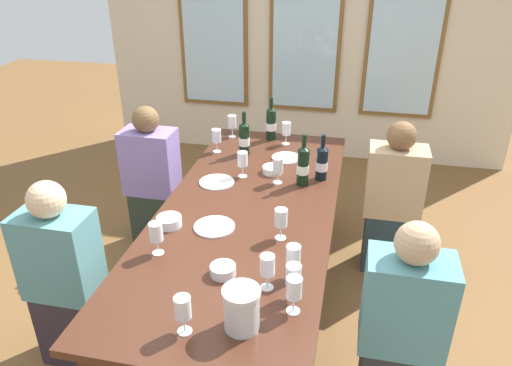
{
  "coord_description": "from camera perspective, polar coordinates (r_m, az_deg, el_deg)",
  "views": [
    {
      "loc": [
        0.56,
        -2.38,
        2.16
      ],
      "look_at": [
        0.0,
        0.23,
        0.79
      ],
      "focal_mm": 33.9,
      "sensor_mm": 36.0,
      "label": 1
    }
  ],
  "objects": [
    {
      "name": "wine_glass_3",
      "position": [
        2.49,
        2.97,
        -4.28
      ],
      "size": [
        0.07,
        0.07,
        0.17
      ],
      "color": "white",
      "rests_on": "dining_table"
    },
    {
      "name": "wine_bottle_3",
      "position": [
        3.48,
        -1.4,
        5.32
      ],
      "size": [
        0.08,
        0.08,
        0.32
      ],
      "color": "black",
      "rests_on": "dining_table"
    },
    {
      "name": "seated_person_0",
      "position": [
        2.81,
        -21.68,
        -10.59
      ],
      "size": [
        0.38,
        0.24,
        1.11
      ],
      "color": "#332931",
      "rests_on": "ground"
    },
    {
      "name": "metal_pitcher",
      "position": [
        1.98,
        -1.71,
        -14.61
      ],
      "size": [
        0.16,
        0.16,
        0.19
      ],
      "color": "silver",
      "rests_on": "dining_table"
    },
    {
      "name": "wine_bottle_2",
      "position": [
        3.14,
        7.77,
        2.4
      ],
      "size": [
        0.08,
        0.08,
        0.31
      ],
      "color": "black",
      "rests_on": "dining_table"
    },
    {
      "name": "seated_person_2",
      "position": [
        3.67,
        -12.12,
        0.13
      ],
      "size": [
        0.38,
        0.24,
        1.11
      ],
      "color": "#2C352D",
      "rests_on": "ground"
    },
    {
      "name": "ground_plane",
      "position": [
        3.26,
        -0.87,
        -14.28
      ],
      "size": [
        12.0,
        12.0,
        0.0
      ],
      "primitive_type": "plane",
      "color": "brown"
    },
    {
      "name": "seated_person_1",
      "position": [
        2.43,
        16.73,
        -16.42
      ],
      "size": [
        0.38,
        0.24,
        1.11
      ],
      "color": "#2C3034",
      "rests_on": "ground"
    },
    {
      "name": "tasting_bowl_1",
      "position": [
        3.23,
        1.97,
        1.6
      ],
      "size": [
        0.14,
        0.14,
        0.05
      ],
      "primitive_type": "cylinder",
      "color": "white",
      "rests_on": "dining_table"
    },
    {
      "name": "white_plate_2",
      "position": [
        3.11,
        -4.66,
        0.11
      ],
      "size": [
        0.23,
        0.23,
        0.01
      ],
      "primitive_type": "cylinder",
      "color": "white",
      "rests_on": "dining_table"
    },
    {
      "name": "wine_glass_4",
      "position": [
        3.53,
        -4.69,
        5.45
      ],
      "size": [
        0.07,
        0.07,
        0.17
      ],
      "color": "white",
      "rests_on": "dining_table"
    },
    {
      "name": "wine_glass_7",
      "position": [
        3.14,
        -1.61,
        2.7
      ],
      "size": [
        0.07,
        0.07,
        0.17
      ],
      "color": "white",
      "rests_on": "dining_table"
    },
    {
      "name": "wine_glass_6",
      "position": [
        2.22,
        4.42,
        -8.66
      ],
      "size": [
        0.07,
        0.07,
        0.17
      ],
      "color": "white",
      "rests_on": "dining_table"
    },
    {
      "name": "wine_glass_1",
      "position": [
        1.97,
        -8.64,
        -14.4
      ],
      "size": [
        0.07,
        0.07,
        0.17
      ],
      "color": "white",
      "rests_on": "dining_table"
    },
    {
      "name": "wine_glass_5",
      "position": [
        3.66,
        3.59,
        6.3
      ],
      "size": [
        0.07,
        0.07,
        0.17
      ],
      "color": "white",
      "rests_on": "dining_table"
    },
    {
      "name": "white_plate_0",
      "position": [
        3.45,
        3.61,
        2.98
      ],
      "size": [
        0.21,
        0.21,
        0.01
      ],
      "primitive_type": "cylinder",
      "color": "white",
      "rests_on": "dining_table"
    },
    {
      "name": "wine_glass_8",
      "position": [
        2.43,
        -11.71,
        -5.85
      ],
      "size": [
        0.07,
        0.07,
        0.17
      ],
      "color": "white",
      "rests_on": "dining_table"
    },
    {
      "name": "white_plate_1",
      "position": [
        2.65,
        -4.94,
        -5.15
      ],
      "size": [
        0.22,
        0.22,
        0.01
      ],
      "primitive_type": "cylinder",
      "color": "white",
      "rests_on": "dining_table"
    },
    {
      "name": "wine_glass_11",
      "position": [
        2.04,
        4.51,
        -12.4
      ],
      "size": [
        0.07,
        0.07,
        0.17
      ],
      "color": "white",
      "rests_on": "dining_table"
    },
    {
      "name": "dining_table",
      "position": [
        2.86,
        -0.96,
        -4.08
      ],
      "size": [
        1.0,
        2.44,
        0.74
      ],
      "color": "#472518",
      "rests_on": "ground"
    },
    {
      "name": "wine_bottle_0",
      "position": [
        3.04,
        5.57,
        2.07
      ],
      "size": [
        0.08,
        0.08,
        0.34
      ],
      "color": "black",
      "rests_on": "dining_table"
    },
    {
      "name": "back_wall_with_windows",
      "position": [
        5.04,
        6.0,
        18.95
      ],
      "size": [
        4.2,
        0.1,
        2.9
      ],
      "color": "beige",
      "rests_on": "ground"
    },
    {
      "name": "wine_glass_0",
      "position": [
        2.16,
        1.35,
        -9.75
      ],
      "size": [
        0.07,
        0.07,
        0.17
      ],
      "color": "white",
      "rests_on": "dining_table"
    },
    {
      "name": "seated_person_3",
      "position": [
        3.44,
        15.75,
        -2.22
      ],
      "size": [
        0.38,
        0.24,
        1.11
      ],
      "color": "#24353B",
      "rests_on": "ground"
    },
    {
      "name": "wine_bottle_1",
      "position": [
        3.75,
        1.79,
        7.05
      ],
      "size": [
        0.08,
        0.08,
        0.33
      ],
      "color": "black",
      "rests_on": "dining_table"
    },
    {
      "name": "tasting_bowl_0",
      "position": [
        2.69,
        -10.21,
        -4.47
      ],
      "size": [
        0.14,
        0.14,
        0.05
      ],
      "primitive_type": "cylinder",
      "color": "white",
      "rests_on": "dining_table"
    },
    {
      "name": "wine_glass_9",
      "position": [
        3.06,
        2.6,
        2.06
      ],
      "size": [
        0.07,
        0.07,
        0.17
      ],
      "color": "white",
      "rests_on": "dining_table"
    },
    {
      "name": "wine_glass_2",
      "position": [
        3.8,
        -2.84,
        7.13
      ],
      "size": [
        0.07,
        0.07,
        0.17
      ],
      "color": "white",
      "rests_on": "dining_table"
    },
    {
      "name": "tasting_bowl_2",
      "position": [
        2.3,
        -3.92,
        -10.23
      ],
      "size": [
        0.12,
        0.12,
        0.05
      ],
      "primitive_type": "cylinder",
      "color": "white",
      "rests_on": "dining_table"
    },
    {
      "name": "wine_glass_10",
      "position": [
        2.11,
        4.43,
        -10.94
      ],
      "size": [
        0.07,
        0.07,
        0.17
      ],
      "color": "white",
      "rests_on": "dining_table"
    }
  ]
}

